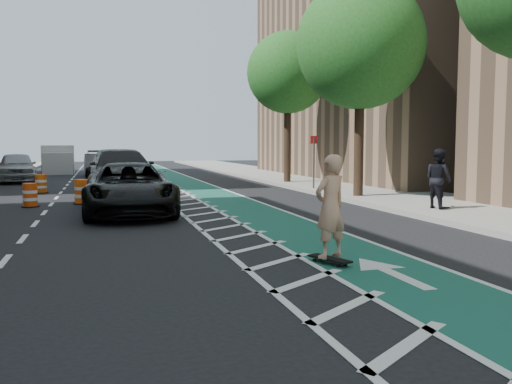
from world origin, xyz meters
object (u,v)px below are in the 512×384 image
object	(u,v)px
suv_far	(121,171)
barrel_a	(30,196)
skateboarder	(330,206)
suv_near	(129,189)

from	to	relation	value
suv_far	barrel_a	xyz separation A→B (m)	(-3.11, -4.61, -0.57)
skateboarder	suv_near	distance (m)	8.50
skateboarder	suv_near	xyz separation A→B (m)	(-3.00, 7.96, -0.24)
barrel_a	skateboarder	bearing A→B (deg)	-60.59
suv_far	skateboarder	bearing A→B (deg)	-84.49
suv_far	barrel_a	distance (m)	5.59
skateboarder	suv_near	bearing A→B (deg)	-90.65
suv_near	barrel_a	world-z (taller)	suv_near
skateboarder	suv_near	world-z (taller)	skateboarder
barrel_a	suv_near	bearing A→B (deg)	-42.69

